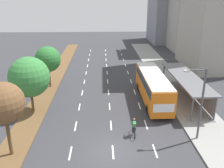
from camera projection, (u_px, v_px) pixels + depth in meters
The scene contains 15 objects.
ground_plane at pixel (113, 150), 20.08m from camera, with size 140.00×140.00×0.00m, color #38383D.
median_strip at pixel (55, 76), 38.48m from camera, with size 2.60×52.00×0.12m, color brown.
sidewalk_right at pixel (164, 74), 39.17m from camera, with size 4.50×52.00×0.15m, color gray.
lane_divider_left at pixel (84, 82), 36.09m from camera, with size 0.14×45.44×0.01m.
lane_divider_center at pixel (108, 81), 36.22m from camera, with size 0.14×45.44×0.01m.
lane_divider_right at pixel (131, 81), 36.36m from camera, with size 0.14×45.44×0.01m.
bus_shelter at pixel (187, 85), 29.29m from camera, with size 2.90×12.51×2.86m.
bus at pixel (153, 85), 28.97m from camera, with size 2.54×11.29×3.37m.
cyclist at pixel (134, 128), 21.96m from camera, with size 0.46×1.82×1.71m.
median_tree_nearest at pixel (3, 103), 17.90m from camera, with size 3.18×3.18×6.11m.
median_tree_second at pixel (29, 77), 25.29m from camera, with size 4.31×4.31×6.12m.
median_tree_third at pixel (48, 59), 32.52m from camera, with size 3.47×3.47×5.66m.
streetlight at pixel (200, 100), 20.27m from camera, with size 1.91×0.24×6.50m.
building_mid_right at pixel (194, 1), 54.16m from camera, with size 9.59×9.50×22.07m, color #A39E93.
building_far_right at pixel (163, 18), 65.20m from camera, with size 6.17×12.88×13.00m, color gray.
Camera 1 is at (-0.78, -16.91, 12.14)m, focal length 38.66 mm.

